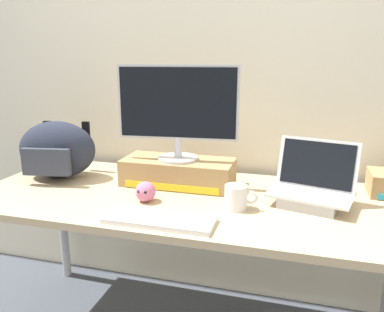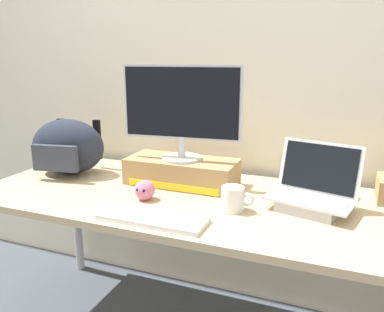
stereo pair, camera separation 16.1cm
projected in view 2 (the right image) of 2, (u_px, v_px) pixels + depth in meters
The scene contains 9 objects.
back_wall at pixel (227, 59), 1.98m from camera, with size 7.00×0.10×2.60m, color silver.
desk at pixel (192, 210), 1.69m from camera, with size 1.92×0.79×0.73m.
toner_box_yellow at pixel (182, 172), 1.82m from camera, with size 0.52×0.23×0.12m.
desktop_monitor at pixel (181, 109), 1.75m from camera, with size 0.55×0.19×0.43m.
open_laptop at pixel (312, 197), 1.52m from camera, with size 0.36×0.29×0.26m.
external_keyboard at pixel (153, 218), 1.42m from camera, with size 0.40×0.15×0.02m.
messenger_backpack at pixel (68, 147), 1.97m from camera, with size 0.41×0.32×0.28m.
coffee_mug at pixel (233, 199), 1.51m from camera, with size 0.13×0.09×0.10m.
plush_toy at pixel (145, 190), 1.63m from camera, with size 0.08×0.08×0.08m.
Camera 2 is at (0.58, -1.47, 1.32)m, focal length 36.23 mm.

